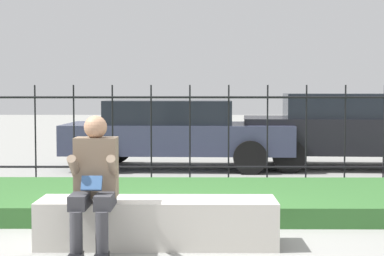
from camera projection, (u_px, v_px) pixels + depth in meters
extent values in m
plane|color=gray|center=(155.00, 245.00, 6.07)|extent=(60.00, 60.00, 0.00)
cube|color=beige|center=(158.00, 222.00, 6.06)|extent=(2.24, 0.57, 0.44)
cube|color=#9B978F|center=(158.00, 241.00, 6.07)|extent=(2.15, 0.53, 0.08)
cylinder|color=#38383D|center=(76.00, 232.00, 5.44)|extent=(0.11, 0.11, 0.35)
cube|color=#38383D|center=(80.00, 200.00, 5.63)|extent=(0.15, 0.42, 0.13)
cylinder|color=#38383D|center=(102.00, 232.00, 5.44)|extent=(0.11, 0.11, 0.35)
cube|color=#38383D|center=(105.00, 200.00, 5.63)|extent=(0.15, 0.42, 0.13)
cube|color=#7A6651|center=(96.00, 167.00, 5.82)|extent=(0.38, 0.24, 0.54)
sphere|color=tan|center=(96.00, 127.00, 5.78)|extent=(0.21, 0.21, 0.21)
cylinder|color=#7A6651|center=(74.00, 167.00, 5.66)|extent=(0.08, 0.29, 0.24)
cylinder|color=#7A6651|center=(113.00, 167.00, 5.66)|extent=(0.08, 0.29, 0.24)
cube|color=#335689|center=(92.00, 183.00, 5.57)|extent=(0.18, 0.09, 0.13)
cube|color=#33662D|center=(165.00, 199.00, 7.95)|extent=(8.96, 2.38, 0.22)
cylinder|color=black|center=(171.00, 167.00, 9.62)|extent=(6.96, 0.03, 0.03)
cylinder|color=black|center=(170.00, 97.00, 9.56)|extent=(6.96, 0.03, 0.03)
cylinder|color=black|center=(35.00, 136.00, 9.61)|extent=(0.02, 0.02, 1.54)
cylinder|color=black|center=(74.00, 136.00, 9.61)|extent=(0.02, 0.02, 1.54)
cylinder|color=black|center=(113.00, 136.00, 9.60)|extent=(0.02, 0.02, 1.54)
cylinder|color=black|center=(151.00, 136.00, 9.60)|extent=(0.02, 0.02, 1.54)
cylinder|color=black|center=(190.00, 136.00, 9.59)|extent=(0.02, 0.02, 1.54)
cylinder|color=black|center=(229.00, 136.00, 9.59)|extent=(0.02, 0.02, 1.54)
cylinder|color=black|center=(267.00, 136.00, 9.58)|extent=(0.02, 0.02, 1.54)
cylinder|color=black|center=(306.00, 136.00, 9.58)|extent=(0.02, 0.02, 1.54)
cylinder|color=black|center=(345.00, 136.00, 9.57)|extent=(0.02, 0.02, 1.54)
cylinder|color=black|center=(384.00, 136.00, 9.57)|extent=(0.02, 0.02, 1.54)
cube|color=black|center=(355.00, 135.00, 11.97)|extent=(4.25, 1.93, 0.65)
cube|color=black|center=(347.00, 106.00, 11.95)|extent=(2.37, 1.60, 0.45)
cylinder|color=black|center=(289.00, 156.00, 11.28)|extent=(0.60, 0.24, 0.59)
cylinder|color=black|center=(283.00, 148.00, 12.89)|extent=(0.60, 0.24, 0.59)
cube|color=#383D56|center=(179.00, 138.00, 11.93)|extent=(4.23, 1.81, 0.54)
cube|color=black|center=(170.00, 112.00, 11.91)|extent=(2.35, 1.54, 0.43)
cylinder|color=black|center=(250.00, 157.00, 11.08)|extent=(0.60, 0.22, 0.59)
cylinder|color=black|center=(246.00, 149.00, 12.70)|extent=(0.60, 0.22, 0.59)
cylinder|color=black|center=(102.00, 157.00, 11.19)|extent=(0.60, 0.22, 0.59)
cylinder|color=black|center=(117.00, 148.00, 12.81)|extent=(0.60, 0.22, 0.59)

